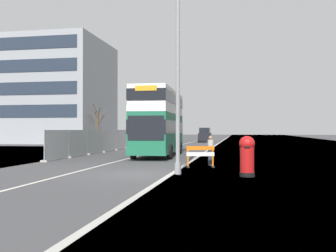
{
  "coord_description": "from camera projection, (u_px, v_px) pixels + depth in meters",
  "views": [
    {
      "loc": [
        4.52,
        -16.54,
        1.96
      ],
      "look_at": [
        0.07,
        7.45,
        2.2
      ],
      "focal_mm": 41.32,
      "sensor_mm": 36.0,
      "label": 1
    }
  ],
  "objects": [
    {
      "name": "ground",
      "position": [
        147.0,
        175.0,
        17.07
      ],
      "size": [
        140.0,
        280.0,
        0.1
      ],
      "color": "#424244"
    },
    {
      "name": "double_decker_bus",
      "position": [
        159.0,
        122.0,
        28.88
      ],
      "size": [
        3.08,
        10.25,
        4.85
      ],
      "color": "#196042",
      "rests_on": "ground"
    },
    {
      "name": "lamppost_foreground",
      "position": [
        178.0,
        77.0,
        17.02
      ],
      "size": [
        0.29,
        0.7,
        9.02
      ],
      "color": "gray",
      "rests_on": "ground"
    },
    {
      "name": "red_pillar_postbox",
      "position": [
        247.0,
        154.0,
        16.17
      ],
      "size": [
        0.65,
        0.65,
        1.71
      ],
      "color": "black",
      "rests_on": "ground"
    },
    {
      "name": "roadworks_barrier",
      "position": [
        200.0,
        154.0,
        20.1
      ],
      "size": [
        1.5,
        0.72,
        1.11
      ],
      "color": "orange",
      "rests_on": "ground"
    },
    {
      "name": "construction_site_fence",
      "position": [
        103.0,
        141.0,
        33.37
      ],
      "size": [
        0.44,
        20.6,
        2.0
      ],
      "color": "#A8AAAD",
      "rests_on": "ground"
    },
    {
      "name": "car_oncoming_near",
      "position": [
        161.0,
        138.0,
        46.38
      ],
      "size": [
        2.0,
        3.87,
        2.07
      ],
      "color": "maroon",
      "rests_on": "ground"
    },
    {
      "name": "car_receding_mid",
      "position": [
        171.0,
        136.0,
        55.66
      ],
      "size": [
        1.95,
        4.18,
        2.16
      ],
      "color": "gray",
      "rests_on": "ground"
    },
    {
      "name": "car_receding_far",
      "position": [
        205.0,
        135.0,
        61.22
      ],
      "size": [
        1.93,
        4.4,
        2.28
      ],
      "color": "black",
      "rests_on": "ground"
    },
    {
      "name": "bare_tree_far_verge_near",
      "position": [
        97.0,
        124.0,
        53.03
      ],
      "size": [
        2.65,
        2.42,
        5.52
      ],
      "color": "#4C3D2D",
      "rests_on": "ground"
    },
    {
      "name": "bare_tree_far_verge_mid",
      "position": [
        96.0,
        127.0,
        56.16
      ],
      "size": [
        2.95,
        2.2,
        4.91
      ],
      "color": "#4C3D2D",
      "rests_on": "ground"
    },
    {
      "name": "pedestrian_at_kerb",
      "position": [
        211.0,
        150.0,
        21.34
      ],
      "size": [
        0.34,
        0.34,
        1.63
      ],
      "color": "#2D3342",
      "rests_on": "ground"
    },
    {
      "name": "backdrop_office_block",
      "position": [
        21.0,
        93.0,
        60.55
      ],
      "size": [
        26.83,
        14.82,
        15.45
      ],
      "color": "gray",
      "rests_on": "ground"
    }
  ]
}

